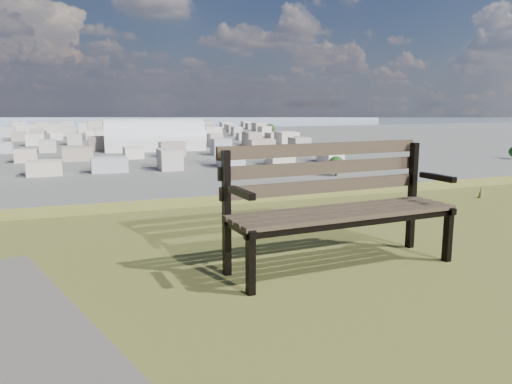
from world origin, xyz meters
name	(u,v)px	position (x,y,z in m)	size (l,w,h in m)	color
park_bench	(337,198)	(-1.04, 1.30, 25.56)	(1.94, 0.74, 1.00)	#3D3023
arena	(155,141)	(44.03, 289.88, 5.56)	(57.43, 27.66, 23.57)	silver
city_blocks	(72,135)	(0.00, 394.44, 3.50)	(395.00, 361.00, 7.00)	beige
city_trees	(26,141)	(-26.39, 319.00, 4.83)	(406.52, 387.20, 9.98)	#302518
bay_water	(69,120)	(0.00, 900.00, 0.00)	(2400.00, 700.00, 0.12)	#7D929F
far_hills	(42,105)	(-60.92, 1402.93, 25.47)	(2050.00, 340.00, 60.00)	#8C9AAE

